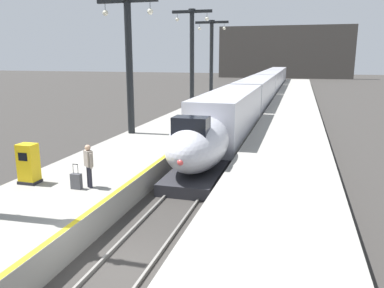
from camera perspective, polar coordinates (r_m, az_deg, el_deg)
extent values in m
plane|color=#33302D|center=(11.74, -10.58, -18.13)|extent=(260.00, 260.00, 0.00)
cube|color=gray|center=(35.25, 1.10, 3.91)|extent=(4.80, 110.00, 1.05)
cube|color=gray|center=(34.17, 14.39, 3.23)|extent=(4.80, 110.00, 1.05)
cube|color=yellow|center=(34.68, 4.76, 4.61)|extent=(0.20, 107.80, 0.01)
cube|color=slate|center=(37.34, 7.07, 3.60)|extent=(0.08, 110.00, 0.12)
cube|color=slate|center=(37.16, 9.36, 3.48)|extent=(0.08, 110.00, 0.12)
ellipsoid|color=silver|center=(18.91, 0.99, 0.10)|extent=(2.78, 6.21, 2.56)
cube|color=#28282D|center=(19.02, 0.74, -4.67)|extent=(2.46, 5.28, 0.55)
cube|color=black|center=(17.37, -0.15, 2.56)|extent=(1.59, 1.00, 0.90)
sphere|color=#F24C4C|center=(16.12, -1.72, -2.70)|extent=(0.28, 0.28, 0.28)
cube|color=silver|center=(27.40, 5.67, 4.55)|extent=(2.90, 14.00, 3.05)
cube|color=black|center=(27.60, 2.78, 5.81)|extent=(0.04, 11.90, 0.80)
cube|color=black|center=(27.12, 8.67, 5.55)|extent=(0.04, 11.90, 0.80)
cube|color=silver|center=(27.61, 5.62, 1.93)|extent=(2.92, 13.30, 0.24)
cube|color=black|center=(23.42, 3.68, -1.31)|extent=(2.03, 2.20, 0.56)
cube|color=black|center=(32.05, 6.99, 2.47)|extent=(2.03, 2.20, 0.56)
cube|color=silver|center=(43.74, 9.48, 7.53)|extent=(2.90, 18.00, 3.05)
cube|color=black|center=(43.87, 7.65, 8.33)|extent=(0.04, 15.84, 0.80)
cube|color=black|center=(43.57, 11.38, 8.16)|extent=(0.04, 15.84, 0.80)
cube|color=black|center=(37.92, 8.37, 4.04)|extent=(2.03, 2.20, 0.56)
cube|color=black|center=(49.98, 10.18, 6.08)|extent=(2.03, 2.20, 0.56)
cube|color=silver|center=(62.21, 11.38, 8.99)|extent=(2.90, 18.00, 3.05)
cube|color=black|center=(62.30, 10.08, 9.55)|extent=(0.04, 15.84, 0.80)
cube|color=black|center=(62.09, 12.72, 9.43)|extent=(0.04, 15.84, 0.80)
cube|color=black|center=(56.28, 10.81, 6.79)|extent=(2.03, 2.20, 0.56)
cube|color=black|center=(68.43, 11.71, 7.80)|extent=(2.03, 2.20, 0.56)
cube|color=silver|center=(80.75, 12.41, 9.77)|extent=(2.90, 18.00, 3.05)
cube|color=black|center=(80.81, 11.41, 10.21)|extent=(0.04, 15.84, 0.80)
cube|color=black|center=(80.65, 13.45, 10.11)|extent=(0.04, 15.84, 0.80)
cube|color=black|center=(74.76, 12.06, 8.19)|extent=(2.03, 2.20, 0.56)
cube|color=black|center=(86.95, 12.59, 8.78)|extent=(2.03, 2.20, 0.56)
cylinder|color=black|center=(25.30, -9.22, 11.14)|extent=(0.44, 0.44, 8.53)
cube|color=black|center=(25.51, -9.56, 20.18)|extent=(4.00, 0.24, 0.28)
cylinder|color=black|center=(26.13, -12.69, 19.10)|extent=(0.03, 0.03, 0.60)
sphere|color=#EFEACC|center=(26.09, -12.65, 18.34)|extent=(0.36, 0.36, 0.36)
cylinder|color=black|center=(24.89, -6.20, 19.66)|extent=(0.03, 0.03, 0.60)
sphere|color=#EFEACC|center=(24.85, -6.18, 18.86)|extent=(0.36, 0.36, 0.36)
cylinder|color=black|center=(39.29, -0.01, 12.49)|extent=(0.44, 0.44, 9.40)
cylinder|color=black|center=(39.52, -0.01, 19.10)|extent=(0.68, 0.68, 0.30)
cube|color=black|center=(39.51, -0.01, 18.96)|extent=(4.00, 0.24, 0.28)
cylinder|color=black|center=(39.90, -2.19, 18.38)|extent=(0.03, 0.03, 0.60)
sphere|color=#EFEACC|center=(39.87, -2.19, 17.88)|extent=(0.36, 0.36, 0.36)
cylinder|color=black|center=(39.10, 2.23, 18.50)|extent=(0.03, 0.03, 0.60)
sphere|color=#EFEACC|center=(39.07, 2.22, 17.99)|extent=(0.36, 0.36, 0.36)
cylinder|color=black|center=(47.80, 2.88, 12.35)|extent=(0.44, 0.44, 9.09)
cylinder|color=black|center=(47.97, 2.94, 17.61)|extent=(0.68, 0.68, 0.30)
cube|color=black|center=(47.96, 2.94, 17.49)|extent=(4.00, 0.24, 0.28)
cylinder|color=black|center=(48.28, 1.12, 17.06)|extent=(0.03, 0.03, 0.60)
sphere|color=#EFEACC|center=(48.26, 1.11, 16.65)|extent=(0.36, 0.36, 0.36)
cylinder|color=black|center=(47.63, 4.78, 17.08)|extent=(0.03, 0.03, 0.60)
sphere|color=#EFEACC|center=(47.60, 4.77, 16.66)|extent=(0.36, 0.36, 0.36)
cylinder|color=#23232D|center=(15.31, -14.76, -4.79)|extent=(0.13, 0.13, 0.85)
cylinder|color=#23232D|center=(15.46, -15.01, -4.63)|extent=(0.13, 0.13, 0.85)
cube|color=gray|center=(15.18, -15.05, -2.06)|extent=(0.44, 0.41, 0.62)
cylinder|color=gray|center=(14.98, -14.69, -2.44)|extent=(0.09, 0.09, 0.58)
cylinder|color=gray|center=(15.41, -15.37, -2.06)|extent=(0.09, 0.09, 0.58)
sphere|color=tan|center=(15.08, -15.14, -0.52)|extent=(0.22, 0.22, 0.22)
cube|color=#4C4C51|center=(15.41, -16.69, -5.28)|extent=(0.40, 0.22, 0.60)
cylinder|color=#262628|center=(15.32, -17.13, -3.54)|extent=(0.02, 0.02, 0.36)
cylinder|color=#262628|center=(15.22, -16.49, -3.60)|extent=(0.02, 0.02, 0.36)
cube|color=#262628|center=(15.22, -16.85, -2.88)|extent=(0.22, 0.03, 0.02)
cube|color=yellow|center=(16.59, -22.98, -2.69)|extent=(0.70, 0.56, 1.60)
cube|color=black|center=(16.29, -23.71, -1.75)|extent=(0.40, 0.02, 0.32)
cube|color=black|center=(16.79, -22.76, -5.13)|extent=(0.76, 0.62, 0.12)
cube|color=#4C4742|center=(111.07, 13.49, 13.03)|extent=(36.00, 2.00, 14.00)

